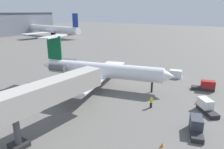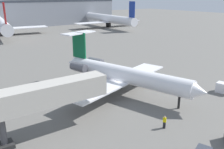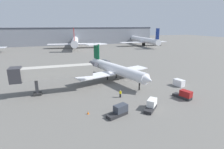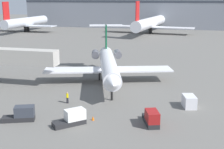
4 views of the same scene
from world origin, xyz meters
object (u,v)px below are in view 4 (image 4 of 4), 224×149
(regional_jet, at_px, (108,64))
(baggage_tug_spare, at_px, (22,114))
(jet_bridge, at_px, (4,56))
(parked_airliner_west_end, at_px, (26,22))
(parked_airliner_west_mid, at_px, (150,23))
(baggage_tug_lead, at_px, (72,118))
(baggage_tug_trailing, at_px, (151,118))
(cargo_container_uld, at_px, (189,101))
(ground_crew_marshaller, at_px, (67,98))
(traffic_cone_mid, at_px, (93,118))

(regional_jet, distance_m, baggage_tug_spare, 21.36)
(jet_bridge, bearing_deg, parked_airliner_west_end, 116.15)
(regional_jet, relative_size, parked_airliner_west_mid, 0.62)
(jet_bridge, height_order, baggage_tug_lead, jet_bridge)
(jet_bridge, relative_size, baggage_tug_spare, 4.21)
(baggage_tug_trailing, height_order, baggage_tug_spare, same)
(baggage_tug_trailing, xyz_separation_m, cargo_container_uld, (4.50, 7.36, 0.02))
(parked_airliner_west_end, bearing_deg, baggage_tug_trailing, -53.90)
(jet_bridge, relative_size, cargo_container_uld, 6.13)
(regional_jet, xyz_separation_m, jet_bridge, (-17.70, -5.43, 1.59))
(baggage_tug_spare, bearing_deg, baggage_tug_trailing, 8.86)
(parked_airliner_west_mid, bearing_deg, ground_crew_marshaller, -91.09)
(baggage_tug_spare, bearing_deg, parked_airliner_west_mid, 87.18)
(baggage_tug_lead, bearing_deg, baggage_tug_spare, -177.16)
(ground_crew_marshaller, relative_size, baggage_tug_lead, 0.44)
(traffic_cone_mid, bearing_deg, baggage_tug_spare, -165.63)
(baggage_tug_spare, height_order, parked_airliner_west_mid, parked_airliner_west_mid)
(jet_bridge, bearing_deg, baggage_tug_lead, -38.66)
(regional_jet, xyz_separation_m, parked_airliner_west_end, (-55.86, 72.31, 0.89))
(jet_bridge, distance_m, traffic_cone_mid, 24.29)
(jet_bridge, bearing_deg, parked_airliner_west_mid, 78.94)
(parked_airliner_west_end, distance_m, parked_airliner_west_mid, 54.95)
(ground_crew_marshaller, xyz_separation_m, parked_airliner_west_mid, (1.73, 91.39, 3.62))
(baggage_tug_spare, xyz_separation_m, traffic_cone_mid, (8.63, 2.21, -0.56))
(traffic_cone_mid, bearing_deg, baggage_tug_lead, -136.96)
(regional_jet, relative_size, baggage_tug_spare, 6.35)
(cargo_container_uld, xyz_separation_m, parked_airliner_west_mid, (-15.62, 89.06, 3.62))
(regional_jet, height_order, ground_crew_marshaller, regional_jet)
(regional_jet, bearing_deg, baggage_tug_trailing, -61.07)
(regional_jet, distance_m, baggage_tug_trailing, 20.51)
(ground_crew_marshaller, xyz_separation_m, parked_airliner_west_end, (-52.85, 85.08, 3.42))
(ground_crew_marshaller, bearing_deg, baggage_tug_lead, -64.17)
(ground_crew_marshaller, bearing_deg, traffic_cone_mid, -44.02)
(parked_airliner_west_mid, bearing_deg, regional_jet, -89.07)
(jet_bridge, xyz_separation_m, traffic_cone_mid, (20.20, -12.66, -4.70))
(jet_bridge, height_order, parked_airliner_west_mid, parked_airliner_west_mid)
(jet_bridge, xyz_separation_m, parked_airliner_west_mid, (16.43, 84.04, -0.50))
(baggage_tug_spare, bearing_deg, jet_bridge, 127.86)
(jet_bridge, distance_m, baggage_tug_trailing, 30.48)
(baggage_tug_spare, xyz_separation_m, parked_airliner_west_mid, (4.87, 98.91, 3.64))
(traffic_cone_mid, bearing_deg, cargo_container_uld, 32.82)
(baggage_tug_spare, xyz_separation_m, parked_airliner_west_end, (-49.72, 92.60, 3.44))
(regional_jet, distance_m, parked_airliner_west_mid, 78.63)
(baggage_tug_trailing, height_order, cargo_container_uld, baggage_tug_trailing)
(baggage_tug_trailing, distance_m, traffic_cone_mid, 7.37)
(jet_bridge, distance_m, parked_airliner_west_end, 86.60)
(ground_crew_marshaller, height_order, baggage_tug_trailing, baggage_tug_trailing)
(regional_jet, distance_m, cargo_container_uld, 17.93)
(ground_crew_marshaller, relative_size, baggage_tug_trailing, 0.40)
(cargo_container_uld, bearing_deg, jet_bridge, 171.10)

